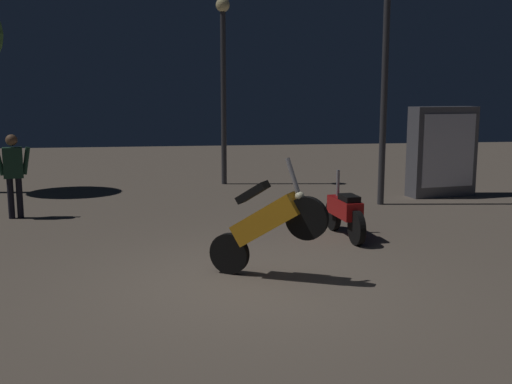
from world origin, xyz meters
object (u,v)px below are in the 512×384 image
Objects in this scene: motorcycle_orange_foreground at (267,224)px; streetlamp_near at (386,39)px; motorcycle_red_parked_left at (345,212)px; kiosk_billboard at (442,152)px; person_rider_beside at (13,169)px; streetlamp_far at (223,67)px.

streetlamp_near is at bearing 87.55° from motorcycle_orange_foreground.
streetlamp_near reaches higher than motorcycle_red_parked_left.
kiosk_billboard is (1.77, 0.84, -2.49)m from streetlamp_near.
person_rider_beside is at bearing 164.81° from motorcycle_orange_foreground.
person_rider_beside is 8.00m from streetlamp_near.
kiosk_billboard is (4.90, -2.60, -2.02)m from streetlamp_far.
kiosk_billboard is at bearing 25.23° from streetlamp_near.
streetlamp_near reaches higher than motorcycle_orange_foreground.
streetlamp_near reaches higher than streetlamp_far.
streetlamp_near is 4.67m from streetlamp_far.
motorcycle_orange_foreground is 0.29× the size of streetlamp_near.
person_rider_beside is at bearing -1.33° from kiosk_billboard.
motorcycle_orange_foreground is at bearing 39.56° from kiosk_billboard.
streetlamp_near is (3.33, 4.91, 2.79)m from motorcycle_orange_foreground.
person_rider_beside is 9.42m from kiosk_billboard.
motorcycle_orange_foreground is 6.20m from person_rider_beside.
motorcycle_orange_foreground is at bearing -124.14° from streetlamp_near.
streetlamp_far is (4.44, 3.83, 2.09)m from person_rider_beside.
streetlamp_near is 3.17m from kiosk_billboard.
streetlamp_far is at bearing -36.80° from kiosk_billboard.
person_rider_beside is 0.29× the size of streetlamp_near.
person_rider_beside is (-4.23, 4.52, 0.23)m from motorcycle_orange_foreground.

